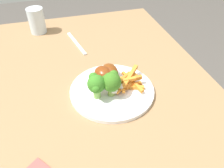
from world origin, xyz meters
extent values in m
cube|color=#8E6B47|center=(0.00, 0.00, 0.70)|extent=(1.30, 0.73, 0.03)
cylinder|color=brown|center=(-0.59, -0.31, 0.34)|extent=(0.06, 0.06, 0.69)
cylinder|color=brown|center=(-0.59, 0.31, 0.34)|extent=(0.06, 0.06, 0.69)
cylinder|color=white|center=(-0.06, 0.03, 0.72)|extent=(0.25, 0.25, 0.01)
cylinder|color=#8AA74A|center=(-0.04, 0.02, 0.74)|extent=(0.02, 0.02, 0.03)
sphere|color=#366C1D|center=(-0.04, 0.02, 0.78)|extent=(0.06, 0.06, 0.06)
sphere|color=#366C1D|center=(-0.06, 0.03, 0.79)|extent=(0.03, 0.03, 0.03)
sphere|color=#366C1D|center=(-0.04, 0.00, 0.78)|extent=(0.03, 0.03, 0.03)
sphere|color=#366C1D|center=(-0.05, 0.01, 0.78)|extent=(0.03, 0.03, 0.03)
sphere|color=#366C1D|center=(-0.03, 0.01, 0.77)|extent=(0.02, 0.02, 0.02)
cylinder|color=#87BD57|center=(-0.04, -0.02, 0.74)|extent=(0.02, 0.02, 0.03)
sphere|color=#347320|center=(-0.04, -0.02, 0.78)|extent=(0.05, 0.05, 0.05)
sphere|color=#347320|center=(-0.02, -0.03, 0.78)|extent=(0.03, 0.03, 0.03)
sphere|color=#347320|center=(-0.05, -0.03, 0.78)|extent=(0.02, 0.02, 0.02)
sphere|color=#347320|center=(-0.06, -0.03, 0.79)|extent=(0.03, 0.03, 0.03)
cube|color=orange|center=(-0.05, 0.08, 0.73)|extent=(0.04, 0.09, 0.01)
cube|color=orange|center=(-0.05, 0.05, 0.76)|extent=(0.01, 0.11, 0.01)
cube|color=orange|center=(-0.05, 0.06, 0.75)|extent=(0.07, 0.02, 0.01)
cube|color=orange|center=(-0.07, 0.09, 0.76)|extent=(0.09, 0.08, 0.01)
cube|color=orange|center=(-0.06, 0.09, 0.74)|extent=(0.10, 0.04, 0.01)
cube|color=#C17024|center=(-0.06, 0.08, 0.75)|extent=(0.01, 0.09, 0.01)
cube|color=#BE6E24|center=(-0.06, 0.09, 0.75)|extent=(0.06, 0.06, 0.01)
cube|color=#C67325|center=(-0.05, 0.09, 0.74)|extent=(0.01, 0.07, 0.01)
cube|color=#BF6E24|center=(-0.07, 0.07, 0.76)|extent=(0.04, 0.05, 0.01)
cube|color=#C27024|center=(-0.06, 0.07, 0.75)|extent=(0.07, 0.08, 0.01)
cube|color=orange|center=(-0.05, 0.07, 0.74)|extent=(0.01, 0.09, 0.01)
cylinder|color=#4F1D09|center=(-0.11, 0.02, 0.73)|extent=(0.05, 0.05, 0.00)
ellipsoid|color=maroon|center=(-0.11, 0.02, 0.75)|extent=(0.08, 0.08, 0.05)
cylinder|color=beige|center=(-0.06, 0.04, 0.75)|extent=(0.04, 0.03, 0.01)
sphere|color=silver|center=(-0.04, 0.05, 0.75)|extent=(0.02, 0.02, 0.02)
cylinder|color=#57210E|center=(-0.11, 0.03, 0.73)|extent=(0.04, 0.04, 0.00)
ellipsoid|color=brown|center=(-0.11, 0.03, 0.75)|extent=(0.07, 0.05, 0.04)
cylinder|color=beige|center=(-0.05, 0.03, 0.75)|extent=(0.04, 0.01, 0.01)
sphere|color=silver|center=(-0.03, 0.03, 0.75)|extent=(0.02, 0.02, 0.02)
cylinder|color=#50200A|center=(-0.12, 0.04, 0.73)|extent=(0.05, 0.05, 0.00)
ellipsoid|color=brown|center=(-0.12, 0.04, 0.75)|extent=(0.09, 0.07, 0.04)
cylinder|color=beige|center=(-0.05, 0.03, 0.75)|extent=(0.04, 0.02, 0.01)
sphere|color=silver|center=(-0.04, 0.03, 0.75)|extent=(0.02, 0.02, 0.02)
cube|color=silver|center=(-0.38, -0.03, 0.72)|extent=(0.19, 0.05, 0.00)
cylinder|color=silver|center=(-0.52, -0.17, 0.77)|extent=(0.07, 0.07, 0.11)
camera|label=1|loc=(0.43, -0.11, 1.18)|focal=36.14mm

